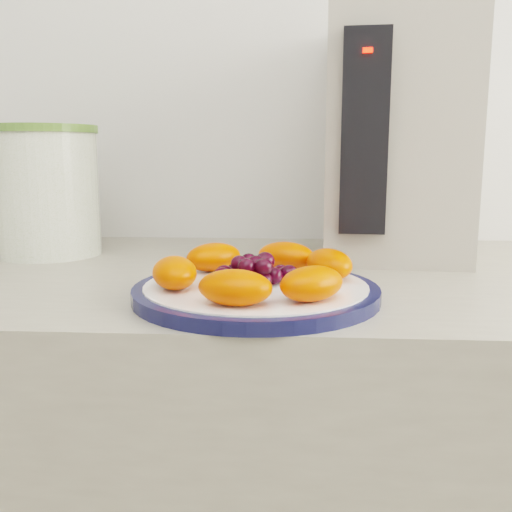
{
  "coord_description": "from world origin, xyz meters",
  "views": [
    {
      "loc": [
        0.05,
        0.4,
        1.07
      ],
      "look_at": [
        0.01,
        1.04,
        0.95
      ],
      "focal_mm": 40.0,
      "sensor_mm": 36.0,
      "label": 1
    }
  ],
  "objects": [
    {
      "name": "appliance_led",
      "position": [
        0.15,
        1.19,
        1.2
      ],
      "size": [
        0.01,
        0.01,
        0.01
      ],
      "primitive_type": "cube",
      "rotation": [
        0.0,
        0.0,
        -0.08
      ],
      "color": "#FF0C05",
      "rests_on": "appliance_panel"
    },
    {
      "name": "appliance_body",
      "position": [
        0.22,
        1.35,
        1.09
      ],
      "size": [
        0.24,
        0.31,
        0.37
      ],
      "primitive_type": "cube",
      "rotation": [
        0.0,
        0.0,
        -0.08
      ],
      "color": "#A29B8D",
      "rests_on": "counter"
    },
    {
      "name": "plate_rim",
      "position": [
        0.01,
        1.04,
        0.91
      ],
      "size": [
        0.28,
        0.28,
        0.01
      ],
      "primitive_type": "cylinder",
      "color": "#10153A",
      "rests_on": "counter"
    },
    {
      "name": "wall_back",
      "position": [
        0.0,
        1.51,
        1.3
      ],
      "size": [
        3.5,
        0.02,
        2.6
      ],
      "primitive_type": "cube",
      "color": "silver",
      "rests_on": "floor"
    },
    {
      "name": "plate_face",
      "position": [
        0.01,
        1.04,
        0.91
      ],
      "size": [
        0.26,
        0.26,
        0.02
      ],
      "primitive_type": "cylinder",
      "color": "white",
      "rests_on": "counter"
    },
    {
      "name": "fruit_plate",
      "position": [
        0.01,
        1.03,
        0.93
      ],
      "size": [
        0.24,
        0.24,
        0.04
      ],
      "color": "#FF3700",
      "rests_on": "plate_face"
    },
    {
      "name": "canister",
      "position": [
        -0.34,
        1.3,
        1.0
      ],
      "size": [
        0.18,
        0.18,
        0.2
      ],
      "primitive_type": "cylinder",
      "rotation": [
        0.0,
        0.0,
        0.11
      ],
      "color": "#4A6611",
      "rests_on": "counter"
    },
    {
      "name": "appliance_panel",
      "position": [
        0.15,
        1.21,
        1.09
      ],
      "size": [
        0.07,
        0.03,
        0.28
      ],
      "primitive_type": "cube",
      "rotation": [
        0.0,
        0.0,
        -0.08
      ],
      "color": "black",
      "rests_on": "appliance_body"
    },
    {
      "name": "canister_lid",
      "position": [
        -0.34,
        1.3,
        1.1
      ],
      "size": [
        0.19,
        0.19,
        0.01
      ],
      "primitive_type": "cylinder",
      "rotation": [
        0.0,
        0.0,
        0.11
      ],
      "color": "#557A33",
      "rests_on": "canister"
    }
  ]
}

